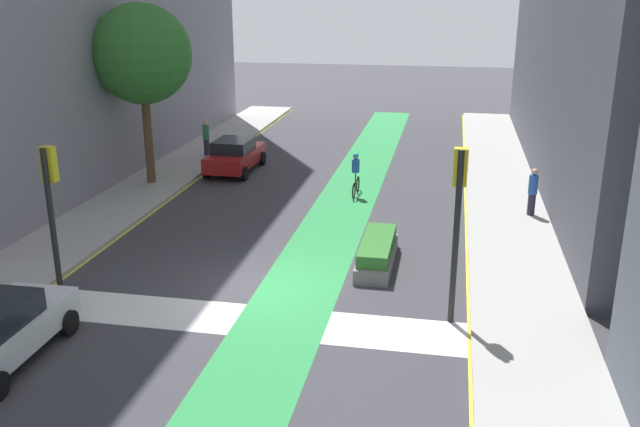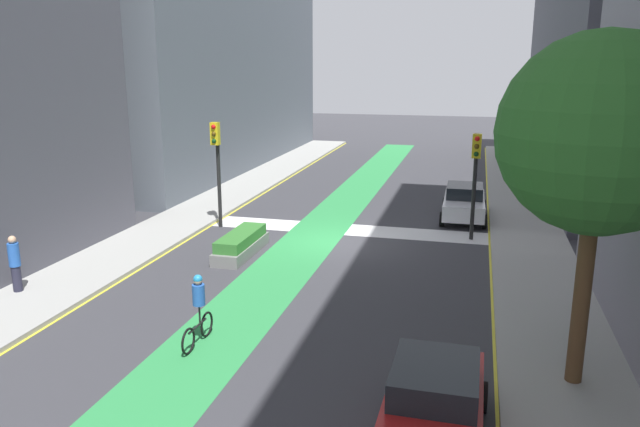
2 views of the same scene
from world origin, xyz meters
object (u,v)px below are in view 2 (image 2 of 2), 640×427
Objects in this scene: traffic_signal_near_left at (475,166)px; car_red_left_far at (433,406)px; cyclist_in_lane at (198,308)px; street_tree_near at (600,135)px; median_planter at (241,244)px; traffic_signal_near_right at (217,155)px; pedestrian_sidewalk_right_a at (15,263)px; car_white_left_near at (464,202)px.

traffic_signal_near_left reaches higher than car_red_left_far.
cyclist_in_lane is (6.15, -2.87, 0.17)m from car_red_left_far.
median_planter is at bearing -33.86° from street_tree_near.
cyclist_in_lane reaches higher than median_planter.
traffic_signal_near_right is 0.60× the size of street_tree_near.
traffic_signal_near_left is at bearing -78.08° from street_tree_near.
pedestrian_sidewalk_right_a is at bearing 72.44° from traffic_signal_near_right.
car_white_left_near and car_red_left_far have the same top height.
street_tree_near is (-2.40, 11.35, 2.61)m from traffic_signal_near_left.
car_red_left_far is at bearing 155.02° from cyclist_in_lane.
traffic_signal_near_left reaches higher than median_planter.
car_white_left_near is (0.40, -3.44, -2.24)m from traffic_signal_near_left.
cyclist_in_lane is at bearing 103.22° from median_planter.
street_tree_near is (-15.97, 1.60, 4.58)m from pedestrian_sidewalk_right_a.
street_tree_near is (-9.06, -0.08, 4.68)m from cyclist_in_lane.
street_tree_near is at bearing 100.71° from car_white_left_near.
median_planter is at bearing -76.78° from cyclist_in_lane.
pedestrian_sidewalk_right_a is at bearing -5.71° from street_tree_near.
street_tree_near is (-2.91, -2.95, 4.85)m from car_red_left_far.
traffic_signal_near_left reaches higher than pedestrian_sidewalk_right_a.
traffic_signal_near_left is at bearing -144.31° from pedestrian_sidewalk_right_a.
pedestrian_sidewalk_right_a is (13.17, 13.19, 0.26)m from car_white_left_near.
car_white_left_near is at bearing -112.84° from cyclist_in_lane.
traffic_signal_near_right reaches higher than median_planter.
traffic_signal_near_left is 16.83m from pedestrian_sidewalk_right_a.
street_tree_near is (-2.80, 14.78, 4.85)m from car_white_left_near.
traffic_signal_near_left is 0.57× the size of street_tree_near.
cyclist_in_lane is 7.53m from median_planter.
car_white_left_near reaches higher than median_planter.
car_red_left_far is at bearing 126.94° from traffic_signal_near_right.
cyclist_in_lane reaches higher than car_white_left_near.
traffic_signal_near_right is at bearing 21.97° from car_white_left_near.
median_planter is (8.38, 4.12, -2.64)m from traffic_signal_near_left.
car_red_left_far is (-10.21, 13.57, -2.41)m from traffic_signal_near_right.
pedestrian_sidewalk_right_a is (6.91, -1.68, 0.10)m from cyclist_in_lane.
car_white_left_near is at bearing -136.56° from median_planter.
median_planter is (7.87, -10.18, -0.40)m from car_red_left_far.
cyclist_in_lane is at bearing 166.32° from pedestrian_sidewalk_right_a.
traffic_signal_near_right is at bearing -55.44° from median_planter.
traffic_signal_near_left is 14.48m from car_red_left_far.
car_white_left_near is 16.13m from cyclist_in_lane.
traffic_signal_near_left reaches higher than cyclist_in_lane.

